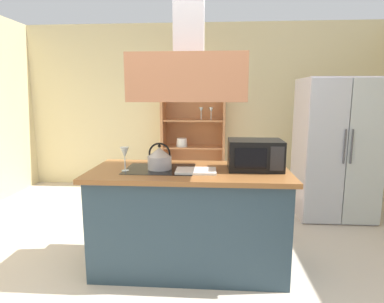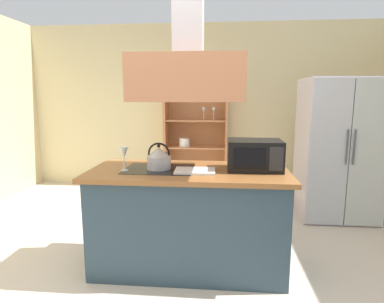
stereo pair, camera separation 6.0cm
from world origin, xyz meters
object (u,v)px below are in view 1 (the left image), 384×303
object	(u,v)px
kettle	(160,158)
wine_glass_on_counter	(125,153)
refrigerator	(335,149)
microwave	(255,155)
cutting_board	(196,171)
dish_cabinet	(193,142)

from	to	relation	value
kettle	wine_glass_on_counter	xyz separation A→B (m)	(-0.28, -0.08, 0.05)
refrigerator	microwave	distance (m)	1.79
cutting_board	wine_glass_on_counter	xyz separation A→B (m)	(-0.61, -0.01, 0.14)
cutting_board	microwave	size ratio (longest dim) A/B	0.74
cutting_board	microwave	world-z (taller)	microwave
refrigerator	cutting_board	xyz separation A→B (m)	(-1.68, -1.48, 0.03)
kettle	wine_glass_on_counter	distance (m)	0.30
kettle	microwave	bearing A→B (deg)	3.76
cutting_board	wine_glass_on_counter	size ratio (longest dim) A/B	1.65
refrigerator	cutting_board	bearing A→B (deg)	-138.67
wine_glass_on_counter	microwave	bearing A→B (deg)	7.10
refrigerator	wine_glass_on_counter	size ratio (longest dim) A/B	8.50
kettle	cutting_board	size ratio (longest dim) A/B	0.68
kettle	wine_glass_on_counter	bearing A→B (deg)	-163.54
dish_cabinet	microwave	bearing A→B (deg)	-74.18
cutting_board	wine_glass_on_counter	distance (m)	0.62
refrigerator	kettle	xyz separation A→B (m)	(-2.00, -1.40, 0.12)
microwave	wine_glass_on_counter	distance (m)	1.12
wine_glass_on_counter	kettle	bearing A→B (deg)	16.46
refrigerator	kettle	distance (m)	2.45
dish_cabinet	kettle	size ratio (longest dim) A/B	7.58
wine_glass_on_counter	refrigerator	bearing A→B (deg)	33.00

